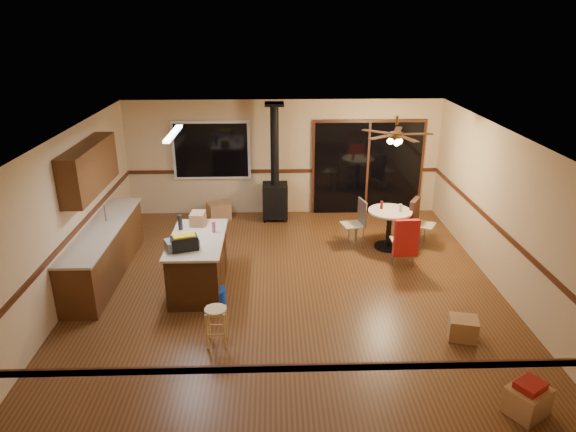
{
  "coord_description": "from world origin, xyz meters",
  "views": [
    {
      "loc": [
        -0.25,
        -7.7,
        4.28
      ],
      "look_at": [
        0.0,
        0.3,
        1.15
      ],
      "focal_mm": 32.0,
      "sensor_mm": 36.0,
      "label": 1
    }
  ],
  "objects_px": {
    "wood_stove": "(275,188)",
    "chair_right": "(415,216)",
    "toolbox_grey": "(182,244)",
    "bar_stool": "(216,326)",
    "kitchen_island": "(199,263)",
    "toolbox_black": "(185,243)",
    "dining_table": "(389,223)",
    "blue_bucket": "(215,297)",
    "chair_near": "(406,238)",
    "box_under_window": "(219,211)",
    "chair_left": "(358,218)",
    "box_corner_b": "(463,328)",
    "box_corner_a": "(527,400)"
  },
  "relations": [
    {
      "from": "wood_stove",
      "to": "chair_right",
      "type": "relative_size",
      "value": 3.6
    },
    {
      "from": "toolbox_grey",
      "to": "bar_stool",
      "type": "height_order",
      "value": "toolbox_grey"
    },
    {
      "from": "toolbox_grey",
      "to": "wood_stove",
      "type": "bearing_deg",
      "value": 66.75
    },
    {
      "from": "kitchen_island",
      "to": "wood_stove",
      "type": "bearing_deg",
      "value": 66.91
    },
    {
      "from": "toolbox_black",
      "to": "dining_table",
      "type": "height_order",
      "value": "toolbox_black"
    },
    {
      "from": "toolbox_black",
      "to": "blue_bucket",
      "type": "xyz_separation_m",
      "value": [
        0.45,
        -0.14,
        -0.87
      ]
    },
    {
      "from": "chair_near",
      "to": "box_under_window",
      "type": "xyz_separation_m",
      "value": [
        -3.58,
        2.51,
        -0.41
      ]
    },
    {
      "from": "toolbox_black",
      "to": "box_under_window",
      "type": "relative_size",
      "value": 0.84
    },
    {
      "from": "toolbox_grey",
      "to": "chair_left",
      "type": "height_order",
      "value": "toolbox_grey"
    },
    {
      "from": "kitchen_island",
      "to": "blue_bucket",
      "type": "height_order",
      "value": "kitchen_island"
    },
    {
      "from": "blue_bucket",
      "to": "chair_left",
      "type": "relative_size",
      "value": 0.65
    },
    {
      "from": "dining_table",
      "to": "box_corner_b",
      "type": "bearing_deg",
      "value": -82.37
    },
    {
      "from": "chair_left",
      "to": "box_under_window",
      "type": "bearing_deg",
      "value": 152.4
    },
    {
      "from": "chair_near",
      "to": "blue_bucket",
      "type": "bearing_deg",
      "value": -160.29
    },
    {
      "from": "chair_right",
      "to": "box_under_window",
      "type": "xyz_separation_m",
      "value": [
        -4.01,
        1.49,
        -0.41
      ]
    },
    {
      "from": "wood_stove",
      "to": "bar_stool",
      "type": "xyz_separation_m",
      "value": [
        -0.85,
        -4.68,
        -0.45
      ]
    },
    {
      "from": "kitchen_island",
      "to": "toolbox_black",
      "type": "distance_m",
      "value": 0.73
    },
    {
      "from": "chair_left",
      "to": "box_corner_a",
      "type": "bearing_deg",
      "value": -75.26
    },
    {
      "from": "dining_table",
      "to": "blue_bucket",
      "type": "bearing_deg",
      "value": -147.09
    },
    {
      "from": "blue_bucket",
      "to": "box_corner_b",
      "type": "bearing_deg",
      "value": -15.77
    },
    {
      "from": "box_under_window",
      "to": "box_corner_a",
      "type": "xyz_separation_m",
      "value": [
        4.11,
        -6.18,
        -0.02
      ]
    },
    {
      "from": "wood_stove",
      "to": "toolbox_grey",
      "type": "xyz_separation_m",
      "value": [
        -1.47,
        -3.43,
        0.25
      ]
    },
    {
      "from": "chair_near",
      "to": "dining_table",
      "type": "bearing_deg",
      "value": 96.66
    },
    {
      "from": "dining_table",
      "to": "box_under_window",
      "type": "bearing_deg",
      "value": 154.9
    },
    {
      "from": "bar_stool",
      "to": "box_corner_a",
      "type": "height_order",
      "value": "bar_stool"
    },
    {
      "from": "dining_table",
      "to": "chair_left",
      "type": "relative_size",
      "value": 1.63
    },
    {
      "from": "toolbox_black",
      "to": "chair_right",
      "type": "relative_size",
      "value": 0.57
    },
    {
      "from": "wood_stove",
      "to": "chair_near",
      "type": "xyz_separation_m",
      "value": [
        2.31,
        -2.46,
        -0.13
      ]
    },
    {
      "from": "box_under_window",
      "to": "box_corner_a",
      "type": "height_order",
      "value": "box_under_window"
    },
    {
      "from": "dining_table",
      "to": "box_corner_a",
      "type": "xyz_separation_m",
      "value": [
        0.63,
        -4.56,
        -0.36
      ]
    },
    {
      "from": "box_corner_a",
      "to": "box_corner_b",
      "type": "xyz_separation_m",
      "value": [
        -0.22,
        1.48,
        -0.01
      ]
    },
    {
      "from": "blue_bucket",
      "to": "toolbox_black",
      "type": "bearing_deg",
      "value": 162.55
    },
    {
      "from": "toolbox_black",
      "to": "bar_stool",
      "type": "bearing_deg",
      "value": -64.16
    },
    {
      "from": "wood_stove",
      "to": "chair_near",
      "type": "relative_size",
      "value": 3.6
    },
    {
      "from": "wood_stove",
      "to": "chair_near",
      "type": "height_order",
      "value": "wood_stove"
    },
    {
      "from": "box_corner_a",
      "to": "box_corner_b",
      "type": "relative_size",
      "value": 1.15
    },
    {
      "from": "box_under_window",
      "to": "bar_stool",
      "type": "bearing_deg",
      "value": -84.99
    },
    {
      "from": "toolbox_grey",
      "to": "box_corner_a",
      "type": "xyz_separation_m",
      "value": [
        4.32,
        -2.7,
        -0.81
      ]
    },
    {
      "from": "wood_stove",
      "to": "box_corner_b",
      "type": "xyz_separation_m",
      "value": [
        2.62,
        -4.65,
        -0.57
      ]
    },
    {
      "from": "bar_stool",
      "to": "chair_left",
      "type": "distance_m",
      "value": 4.07
    },
    {
      "from": "wood_stove",
      "to": "blue_bucket",
      "type": "distance_m",
      "value": 3.81
    },
    {
      "from": "wood_stove",
      "to": "box_under_window",
      "type": "height_order",
      "value": "wood_stove"
    },
    {
      "from": "wood_stove",
      "to": "chair_left",
      "type": "distance_m",
      "value": 2.17
    },
    {
      "from": "wood_stove",
      "to": "box_corner_a",
      "type": "relative_size",
      "value": 5.64
    },
    {
      "from": "dining_table",
      "to": "box_under_window",
      "type": "distance_m",
      "value": 3.85
    },
    {
      "from": "toolbox_black",
      "to": "wood_stove",
      "type": "bearing_deg",
      "value": 67.89
    },
    {
      "from": "chair_near",
      "to": "chair_right",
      "type": "xyz_separation_m",
      "value": [
        0.44,
        1.02,
        0.0
      ]
    },
    {
      "from": "kitchen_island",
      "to": "chair_right",
      "type": "bearing_deg",
      "value": 21.74
    },
    {
      "from": "bar_stool",
      "to": "dining_table",
      "type": "height_order",
      "value": "dining_table"
    },
    {
      "from": "kitchen_island",
      "to": "box_corner_a",
      "type": "distance_m",
      "value": 5.17
    }
  ]
}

